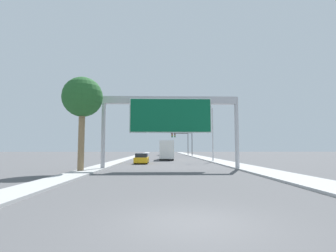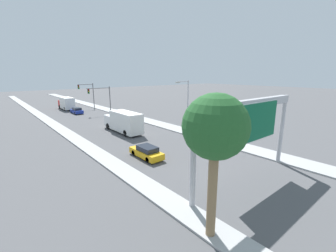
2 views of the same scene
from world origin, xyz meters
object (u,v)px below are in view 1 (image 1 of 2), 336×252
Objects in this scene: palm_tree_foreground at (82,98)px; street_lamp_right at (211,130)px; truck_box_primary at (166,150)px; traffic_light_near_intersection at (185,139)px; car_far_left at (142,159)px; car_mid_left at (165,154)px; traffic_light_mid_block at (184,140)px; truck_box_secondary at (164,150)px; sign_gantry at (170,112)px.

palm_tree_foreground is 22.00m from street_lamp_right.
truck_box_primary is 19.48m from traffic_light_near_intersection.
car_far_left is 1.01× the size of car_mid_left.
car_mid_left is 30.67m from street_lamp_right.
car_mid_left is 0.67× the size of traffic_light_mid_block.
truck_box_secondary is (0.00, 7.60, 0.95)m from car_mid_left.
traffic_light_mid_block reaches higher than traffic_light_near_intersection.
truck_box_secondary is at bearing 90.00° from sign_gantry.
palm_tree_foreground is at bearing -130.54° from street_lamp_right.
street_lamp_right is at bearing -77.55° from car_mid_left.
truck_box_primary is at bearing -90.00° from truck_box_secondary.
truck_box_secondary is (0.00, 51.42, -3.90)m from sign_gantry.
street_lamp_right is (10.05, 4.14, 4.16)m from car_far_left.
sign_gantry reaches higher than traffic_light_mid_block.
car_mid_left reaches higher than car_far_left.
car_mid_left is 9.17m from traffic_light_mid_block.
truck_box_primary reaches higher than car_mid_left.
car_far_left is 0.55× the size of street_lamp_right.
sign_gantry is 1.62× the size of palm_tree_foreground.
traffic_light_mid_block reaches higher than car_far_left.
traffic_light_near_intersection is 44.57m from palm_tree_foreground.
traffic_light_near_intersection is at bearing 75.15° from truck_box_primary.
traffic_light_near_intersection reaches higher than car_mid_left.
car_far_left is 14.39m from palm_tree_foreground.
traffic_light_near_intersection is at bearing -66.29° from truck_box_secondary.
traffic_light_near_intersection is 0.75× the size of palm_tree_foreground.
traffic_light_mid_block is at bearing 77.39° from car_far_left.
truck_box_primary is 25.64m from palm_tree_foreground.
palm_tree_foreground reaches higher than car_far_left.
truck_box_secondary reaches higher than car_far_left.
car_mid_left is (0.00, 43.82, -4.85)m from sign_gantry.
traffic_light_mid_block reaches higher than truck_box_primary.
palm_tree_foreground is (-7.71, -53.95, 4.72)m from truck_box_secondary.
car_far_left is 0.68× the size of traffic_light_mid_block.
truck_box_secondary is at bearing 81.86° from palm_tree_foreground.
car_mid_left is 0.63× the size of truck_box_secondary.
truck_box_secondary is (0.00, 29.94, -0.08)m from truck_box_primary.
truck_box_secondary is 54.70m from palm_tree_foreground.
sign_gantry is 15.60m from street_lamp_right.
sign_gantry is 40.47m from traffic_light_near_intersection.
car_far_left is at bearing -95.91° from car_mid_left.
truck_box_secondary is 6.28m from traffic_light_mid_block.
sign_gantry reaches higher than truck_box_secondary.
car_far_left is at bearing -94.83° from truck_box_secondary.
palm_tree_foreground reaches higher than truck_box_secondary.
street_lamp_right is (14.26, 16.68, -1.51)m from palm_tree_foreground.
traffic_light_near_intersection is 26.06m from street_lamp_right.
sign_gantry reaches higher than truck_box_primary.
palm_tree_foreground reaches higher than street_lamp_right.
sign_gantry reaches higher than car_mid_left.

